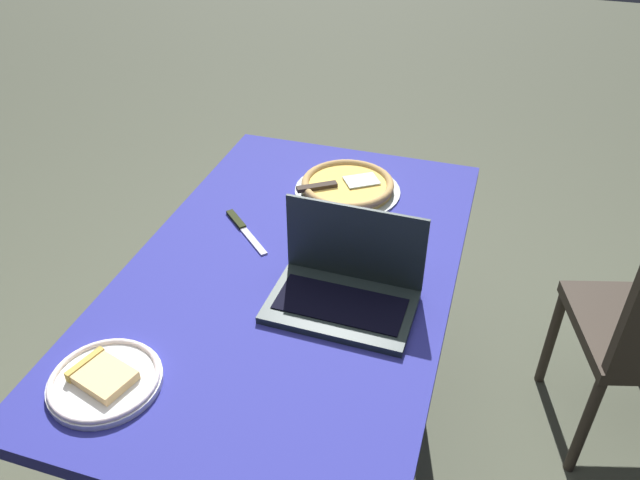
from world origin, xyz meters
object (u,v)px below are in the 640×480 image
Objects in this scene: dining_table at (292,296)px; table_knife at (242,227)px; pizza_plate at (104,380)px; laptop at (345,285)px; pizza_tray at (347,186)px.

table_knife is at bearing -123.65° from dining_table.
dining_table is 0.53m from pizza_plate.
laptop is 0.49m from pizza_tray.
laptop reaches higher than table_knife.
pizza_plate is at bearing -26.33° from dining_table.
pizza_tray is (-0.86, 0.27, 0.01)m from pizza_plate.
laptop is 1.49× the size of pizza_plate.
pizza_plate reaches higher than dining_table.
table_knife reaches higher than dining_table.
pizza_tray is (-0.40, 0.04, 0.11)m from dining_table.
laptop is at bearing 134.72° from pizza_plate.
laptop is at bearing 14.60° from pizza_tray.
pizza_plate is 0.73× the size of pizza_tray.
laptop is at bearing 59.83° from table_knife.
table_knife is at bearing -39.23° from pizza_tray.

